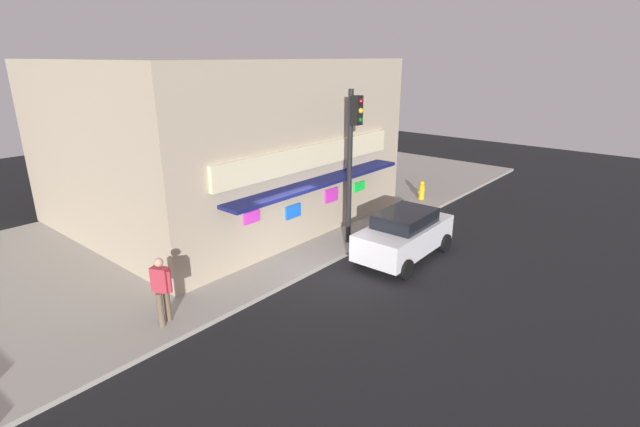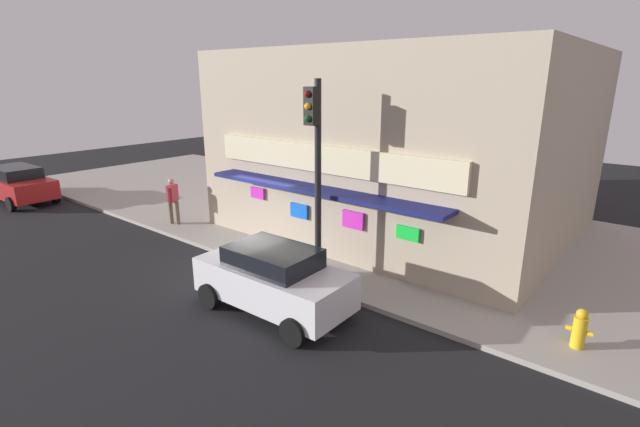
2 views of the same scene
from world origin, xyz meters
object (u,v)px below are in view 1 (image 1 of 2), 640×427
Objects in this scene: trash_can at (319,220)px; potted_plant_by_doorway at (360,200)px; traffic_light at (352,148)px; pedestrian at (162,288)px; fire_hydrant at (422,190)px; parked_car_white at (404,234)px.

trash_can is 2.78m from potted_plant_by_doorway.
potted_plant_by_doorway is (2.78, 0.05, 0.13)m from trash_can.
pedestrian is at bearing 177.37° from traffic_light.
fire_hydrant is at bearing -16.85° from potted_plant_by_doorway.
parked_car_white is (7.66, -2.34, -0.26)m from pedestrian.
parked_car_white is at bearing -125.44° from potted_plant_by_doorway.
trash_can is (-6.27, 1.00, -0.02)m from fire_hydrant.
traffic_light is at bearing -149.72° from potted_plant_by_doorway.
trash_can is 0.87× the size of potted_plant_by_doorway.
traffic_light reaches higher than fire_hydrant.
potted_plant_by_doorway reaches higher than fire_hydrant.
parked_car_white is (-6.17, -2.69, 0.31)m from fire_hydrant.
fire_hydrant is 0.22× the size of parked_car_white.
fire_hydrant is 1.07× the size of trash_can.
trash_can is at bearing 91.68° from parked_car_white.
traffic_light is 1.35× the size of parked_car_white.
pedestrian is (-7.34, 0.34, -2.45)m from traffic_light.
fire_hydrant is 13.84m from pedestrian.
potted_plant_by_doorway is 4.61m from parked_car_white.
traffic_light is 7.74m from pedestrian.
parked_car_white reaches higher than trash_can.
potted_plant_by_doorway is at bearing 7.78° from pedestrian.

